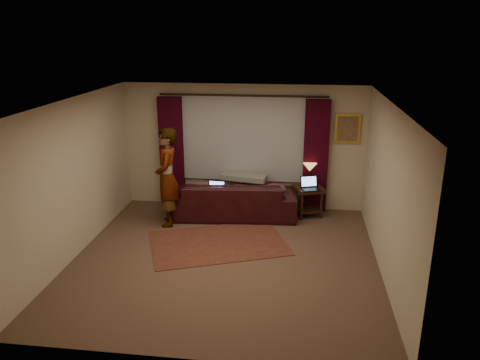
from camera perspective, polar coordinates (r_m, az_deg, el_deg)
name	(u,v)px	position (r m, az deg, el deg)	size (l,w,h in m)	color
floor	(225,259)	(7.89, -1.85, -9.63)	(5.00, 5.00, 0.01)	brown
ceiling	(223,102)	(7.07, -2.06, 9.43)	(5.00, 5.00, 0.02)	silver
wall_back	(243,147)	(9.75, 0.38, 4.04)	(5.00, 0.02, 2.60)	beige
wall_front	(187,259)	(5.11, -6.46, -9.49)	(5.00, 0.02, 2.60)	beige
wall_left	(74,179)	(8.14, -19.60, 0.14)	(0.02, 5.00, 2.60)	beige
wall_right	(387,192)	(7.41, 17.50, -1.36)	(0.02, 5.00, 2.60)	beige
sheer_curtain	(243,138)	(9.65, 0.34, 5.11)	(2.50, 0.05, 1.80)	#A5A5AD
drape_left	(172,152)	(9.96, -8.31, 3.44)	(0.50, 0.14, 2.30)	black
drape_right	(316,156)	(9.62, 9.22, 2.87)	(0.50, 0.14, 2.30)	black
curtain_rod	(243,96)	(9.44, 0.32, 10.25)	(0.04, 0.04, 3.40)	black
picture_frame	(348,129)	(9.61, 12.97, 6.12)	(0.50, 0.04, 0.60)	gold
sofa	(233,192)	(9.42, -0.87, -1.47)	(2.54, 1.10, 1.02)	black
throw_blanket	(245,164)	(9.48, 0.58, 1.94)	(0.90, 0.36, 0.11)	gray
clothing_pile	(275,189)	(9.30, 4.28, -1.15)	(0.46, 0.35, 0.19)	brown
laptop_sofa	(215,189)	(9.25, -3.05, -1.07)	(0.34, 0.37, 0.25)	black
area_rug	(218,243)	(8.42, -2.68, -7.67)	(2.34, 1.56, 0.01)	brown
end_table	(308,201)	(9.60, 8.31, -2.58)	(0.54, 0.54, 0.62)	black
tiffany_lamp	(310,174)	(9.60, 8.48, 0.76)	(0.28, 0.28, 0.45)	olive
laptop_table	(311,184)	(9.31, 8.66, -0.43)	(0.34, 0.37, 0.25)	black
person	(167,177)	(9.00, -8.87, 0.32)	(0.56, 0.56, 1.90)	gray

